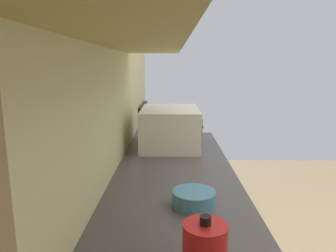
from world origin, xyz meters
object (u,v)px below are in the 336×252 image
Objects in this scene: oven_range at (171,163)px; bowl at (194,198)px; kettle at (205,247)px; microwave at (170,127)px.

oven_range is 6.15× the size of bowl.
bowl is 0.40m from kettle.
oven_range is 6.34× the size of kettle.
microwave is at bearing 4.22° from kettle.
oven_range is 1.93m from bowl.
bowl is (-1.87, -0.09, 0.47)m from oven_range.
oven_range is at bearing 2.84° from bowl.
oven_range is 1.09m from microwave.
bowl is at bearing -174.00° from microwave.
microwave reaches higher than kettle.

